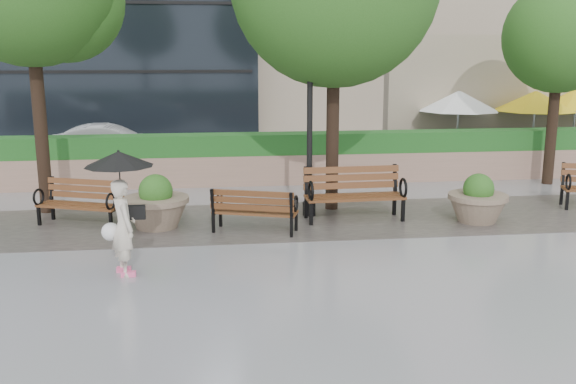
{
  "coord_description": "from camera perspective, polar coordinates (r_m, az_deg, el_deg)",
  "views": [
    {
      "loc": [
        -1.16,
        -9.95,
        3.48
      ],
      "look_at": [
        0.2,
        0.81,
        1.1
      ],
      "focal_mm": 40.0,
      "sensor_mm": 36.0,
      "label": 1
    }
  ],
  "objects": [
    {
      "name": "ground",
      "position": [
        10.61,
        -0.53,
        -6.78
      ],
      "size": [
        100.0,
        100.0,
        0.0
      ],
      "primitive_type": "plane",
      "color": "gray",
      "rests_on": "ground"
    },
    {
      "name": "cobble_strip",
      "position": [
        13.46,
        -2.02,
        -2.6
      ],
      "size": [
        28.0,
        3.2,
        0.01
      ],
      "primitive_type": "cube",
      "color": "#383330",
      "rests_on": "ground"
    },
    {
      "name": "hedge_wall",
      "position": [
        17.22,
        -3.25,
        2.93
      ],
      "size": [
        24.0,
        0.8,
        1.35
      ],
      "color": "#A27B68",
      "rests_on": "ground"
    },
    {
      "name": "cafe_wall",
      "position": [
        22.67,
        21.07,
        7.8
      ],
      "size": [
        10.0,
        0.6,
        4.0
      ],
      "primitive_type": "cube",
      "color": "tan",
      "rests_on": "ground"
    },
    {
      "name": "cafe_hedge",
      "position": [
        20.68,
        22.35,
        3.0
      ],
      "size": [
        8.0,
        0.5,
        0.9
      ],
      "primitive_type": "cube",
      "color": "#1B531C",
      "rests_on": "ground"
    },
    {
      "name": "asphalt_street",
      "position": [
        21.27,
        -3.99,
        2.92
      ],
      "size": [
        40.0,
        7.0,
        0.0
      ],
      "primitive_type": "cube",
      "color": "black",
      "rests_on": "ground"
    },
    {
      "name": "bench_1",
      "position": [
        13.76,
        -17.93,
        -1.73
      ],
      "size": [
        1.83,
        1.26,
        0.92
      ],
      "rotation": [
        0.0,
        0.0,
        -0.38
      ],
      "color": "brown",
      "rests_on": "ground"
    },
    {
      "name": "bench_2",
      "position": [
        12.6,
        -2.97,
        -2.44
      ],
      "size": [
        1.76,
        1.15,
        0.88
      ],
      "rotation": [
        0.0,
        0.0,
        2.81
      ],
      "color": "brown",
      "rests_on": "ground"
    },
    {
      "name": "bench_3",
      "position": [
        13.56,
        5.89,
        -1.14
      ],
      "size": [
        2.09,
        0.88,
        1.1
      ],
      "rotation": [
        0.0,
        0.0,
        0.03
      ],
      "color": "brown",
      "rests_on": "ground"
    },
    {
      "name": "planter_left",
      "position": [
        13.13,
        -11.62,
        -1.32
      ],
      "size": [
        1.31,
        1.31,
        1.1
      ],
      "color": "#7F6B56",
      "rests_on": "ground"
    },
    {
      "name": "planter_right",
      "position": [
        13.88,
        16.5,
        -0.96
      ],
      "size": [
        1.22,
        1.22,
        1.03
      ],
      "color": "#7F6B56",
      "rests_on": "ground"
    },
    {
      "name": "lamppost",
      "position": [
        13.59,
        1.94,
        6.15
      ],
      "size": [
        0.28,
        0.28,
        4.53
      ],
      "color": "black",
      "rests_on": "ground"
    },
    {
      "name": "tree_2",
      "position": [
        18.48,
        23.29,
        12.25
      ],
      "size": [
        3.06,
        2.89,
        5.31
      ],
      "color": "black",
      "rests_on": "ground"
    },
    {
      "name": "patio_umb_white",
      "position": [
        20.53,
        14.95,
        7.79
      ],
      "size": [
        2.5,
        2.5,
        2.3
      ],
      "color": "black",
      "rests_on": "ground"
    },
    {
      "name": "patio_umb_yellow_a",
      "position": [
        21.29,
        21.14,
        7.53
      ],
      "size": [
        2.5,
        2.5,
        2.3
      ],
      "color": "black",
      "rests_on": "ground"
    },
    {
      "name": "patio_umb_yellow_b",
      "position": [
        22.76,
        24.24,
        7.53
      ],
      "size": [
        2.5,
        2.5,
        2.3
      ],
      "color": "black",
      "rests_on": "ground"
    },
    {
      "name": "car_right",
      "position": [
        20.98,
        -15.57,
        4.09
      ],
      "size": [
        3.8,
        1.35,
        1.25
      ],
      "primitive_type": "imported",
      "rotation": [
        0.0,
        0.0,
        1.58
      ],
      "color": "silver",
      "rests_on": "ground"
    },
    {
      "name": "pedestrian",
      "position": [
        10.36,
        -14.6,
        -0.75
      ],
      "size": [
        1.07,
        1.07,
        1.97
      ],
      "rotation": [
        0.0,
        0.0,
        1.97
      ],
      "color": "beige",
      "rests_on": "ground"
    }
  ]
}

